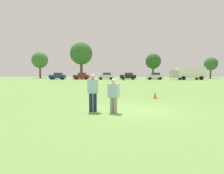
{
  "coord_description": "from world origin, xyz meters",
  "views": [
    {
      "loc": [
        -0.37,
        -9.5,
        1.76
      ],
      "look_at": [
        -1.26,
        2.3,
        0.92
      ],
      "focal_mm": 31.8,
      "sensor_mm": 36.0,
      "label": 1
    }
  ],
  "objects_px": {
    "player_defender": "(114,94)",
    "parked_car_center": "(106,76)",
    "frisbee": "(97,85)",
    "bystander_sideline_watcher": "(124,77)",
    "player_thrower": "(93,91)",
    "traffic_cone": "(155,95)",
    "parked_car_near_left": "(58,76)",
    "parked_car_mid_left": "(82,76)",
    "parked_car_mid_right": "(128,76)",
    "parked_car_near_right": "(155,76)",
    "box_truck": "(188,73)"
  },
  "relations": [
    {
      "from": "parked_car_center",
      "to": "bystander_sideline_watcher",
      "type": "bearing_deg",
      "value": -57.79
    },
    {
      "from": "parked_car_mid_left",
      "to": "player_thrower",
      "type": "bearing_deg",
      "value": -76.32
    },
    {
      "from": "player_defender",
      "to": "traffic_cone",
      "type": "distance_m",
      "value": 5.71
    },
    {
      "from": "parked_car_center",
      "to": "frisbee",
      "type": "bearing_deg",
      "value": -84.55
    },
    {
      "from": "parked_car_mid_left",
      "to": "parked_car_near_right",
      "type": "height_order",
      "value": "same"
    },
    {
      "from": "parked_car_near_left",
      "to": "player_defender",
      "type": "bearing_deg",
      "value": -67.42
    },
    {
      "from": "player_thrower",
      "to": "parked_car_near_right",
      "type": "xyz_separation_m",
      "value": [
        8.78,
        43.83,
        -0.03
      ]
    },
    {
      "from": "player_defender",
      "to": "parked_car_near_left",
      "type": "relative_size",
      "value": 0.35
    },
    {
      "from": "frisbee",
      "to": "parked_car_mid_left",
      "type": "distance_m",
      "value": 44.95
    },
    {
      "from": "frisbee",
      "to": "bystander_sideline_watcher",
      "type": "relative_size",
      "value": 0.17
    },
    {
      "from": "player_defender",
      "to": "parked_car_mid_left",
      "type": "height_order",
      "value": "parked_car_mid_left"
    },
    {
      "from": "parked_car_near_left",
      "to": "parked_car_mid_right",
      "type": "height_order",
      "value": "same"
    },
    {
      "from": "parked_car_center",
      "to": "parked_car_near_right",
      "type": "height_order",
      "value": "same"
    },
    {
      "from": "player_thrower",
      "to": "parked_car_mid_right",
      "type": "distance_m",
      "value": 43.58
    },
    {
      "from": "player_thrower",
      "to": "player_defender",
      "type": "height_order",
      "value": "player_thrower"
    },
    {
      "from": "player_defender",
      "to": "frisbee",
      "type": "distance_m",
      "value": 0.87
    },
    {
      "from": "player_defender",
      "to": "parked_car_mid_left",
      "type": "bearing_deg",
      "value": 104.8
    },
    {
      "from": "player_thrower",
      "to": "traffic_cone",
      "type": "xyz_separation_m",
      "value": [
        3.48,
        4.94,
        -0.73
      ]
    },
    {
      "from": "parked_car_near_left",
      "to": "parked_car_near_right",
      "type": "height_order",
      "value": "same"
    },
    {
      "from": "parked_car_mid_right",
      "to": "parked_car_center",
      "type": "bearing_deg",
      "value": -167.91
    },
    {
      "from": "box_truck",
      "to": "parked_car_mid_right",
      "type": "bearing_deg",
      "value": 178.75
    },
    {
      "from": "player_thrower",
      "to": "player_defender",
      "type": "distance_m",
      "value": 0.96
    },
    {
      "from": "parked_car_near_left",
      "to": "parked_car_near_right",
      "type": "bearing_deg",
      "value": 2.35
    },
    {
      "from": "parked_car_center",
      "to": "box_truck",
      "type": "xyz_separation_m",
      "value": [
        20.95,
        0.88,
        0.83
      ]
    },
    {
      "from": "player_defender",
      "to": "frisbee",
      "type": "height_order",
      "value": "player_defender"
    },
    {
      "from": "player_thrower",
      "to": "player_defender",
      "type": "bearing_deg",
      "value": -8.13
    },
    {
      "from": "parked_car_near_right",
      "to": "parked_car_mid_left",
      "type": "bearing_deg",
      "value": -179.5
    },
    {
      "from": "player_defender",
      "to": "traffic_cone",
      "type": "xyz_separation_m",
      "value": [
        2.53,
        5.08,
        -0.61
      ]
    },
    {
      "from": "parked_car_mid_right",
      "to": "parked_car_mid_left",
      "type": "bearing_deg",
      "value": 179.48
    },
    {
      "from": "player_defender",
      "to": "traffic_cone",
      "type": "height_order",
      "value": "player_defender"
    },
    {
      "from": "player_defender",
      "to": "parked_car_mid_right",
      "type": "distance_m",
      "value": 43.69
    },
    {
      "from": "player_defender",
      "to": "parked_car_mid_right",
      "type": "bearing_deg",
      "value": 88.87
    },
    {
      "from": "bystander_sideline_watcher",
      "to": "parked_car_mid_left",
      "type": "bearing_deg",
      "value": 142.24
    },
    {
      "from": "player_defender",
      "to": "parked_car_center",
      "type": "distance_m",
      "value": 42.74
    },
    {
      "from": "player_defender",
      "to": "parked_car_center",
      "type": "bearing_deg",
      "value": 96.44
    },
    {
      "from": "parked_car_near_right",
      "to": "traffic_cone",
      "type": "bearing_deg",
      "value": -97.76
    },
    {
      "from": "traffic_cone",
      "to": "parked_car_mid_right",
      "type": "height_order",
      "value": "parked_car_mid_right"
    },
    {
      "from": "player_defender",
      "to": "bystander_sideline_watcher",
      "type": "distance_m",
      "value": 34.8
    },
    {
      "from": "player_thrower",
      "to": "box_truck",
      "type": "relative_size",
      "value": 0.2
    },
    {
      "from": "player_defender",
      "to": "parked_car_near_right",
      "type": "bearing_deg",
      "value": 79.9
    },
    {
      "from": "player_defender",
      "to": "frisbee",
      "type": "bearing_deg",
      "value": 167.46
    },
    {
      "from": "frisbee",
      "to": "box_truck",
      "type": "relative_size",
      "value": 0.03
    },
    {
      "from": "parked_car_mid_right",
      "to": "parked_car_near_right",
      "type": "height_order",
      "value": "same"
    },
    {
      "from": "frisbee",
      "to": "parked_car_mid_right",
      "type": "distance_m",
      "value": 43.54
    },
    {
      "from": "box_truck",
      "to": "parked_car_near_left",
      "type": "bearing_deg",
      "value": -179.26
    },
    {
      "from": "parked_car_mid_right",
      "to": "parked_car_near_left",
      "type": "bearing_deg",
      "value": -177.63
    },
    {
      "from": "parked_car_mid_left",
      "to": "parked_car_near_right",
      "type": "xyz_separation_m",
      "value": [
        19.41,
        0.17,
        0.0
      ]
    },
    {
      "from": "frisbee",
      "to": "player_defender",
      "type": "bearing_deg",
      "value": -12.54
    },
    {
      "from": "parked_car_near_left",
      "to": "parked_car_mid_left",
      "type": "bearing_deg",
      "value": 8.06
    },
    {
      "from": "frisbee",
      "to": "bystander_sideline_watcher",
      "type": "height_order",
      "value": "bystander_sideline_watcher"
    }
  ]
}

